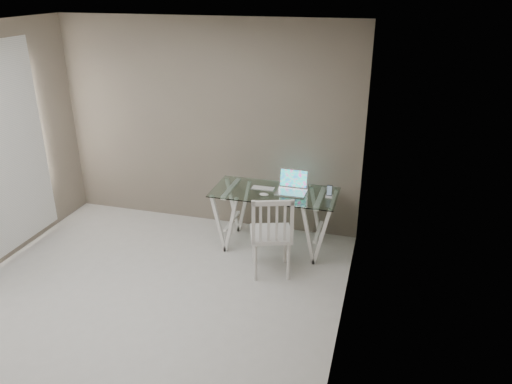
% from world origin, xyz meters
% --- Properties ---
extents(room, '(4.50, 4.52, 2.71)m').
position_xyz_m(room, '(-0.06, 0.02, 1.72)').
color(room, beige).
rests_on(room, ground).
extents(desk, '(1.50, 0.70, 0.75)m').
position_xyz_m(desk, '(1.02, 1.74, 0.38)').
color(desk, silver).
rests_on(desk, ground).
extents(chair, '(0.57, 0.57, 0.99)m').
position_xyz_m(chair, '(1.15, 1.09, 0.54)').
color(chair, silver).
rests_on(chair, ground).
extents(laptop, '(0.36, 0.29, 0.25)m').
position_xyz_m(laptop, '(1.22, 1.82, 0.81)').
color(laptop, silver).
rests_on(laptop, desk).
extents(keyboard, '(0.29, 0.12, 0.01)m').
position_xyz_m(keyboard, '(0.86, 1.80, 0.75)').
color(keyboard, silver).
rests_on(keyboard, desk).
extents(mouse, '(0.11, 0.06, 0.03)m').
position_xyz_m(mouse, '(0.93, 1.59, 0.76)').
color(mouse, silver).
rests_on(mouse, desk).
extents(phone_dock, '(0.08, 0.08, 0.15)m').
position_xyz_m(phone_dock, '(1.67, 1.76, 0.79)').
color(phone_dock, white).
rests_on(phone_dock, desk).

